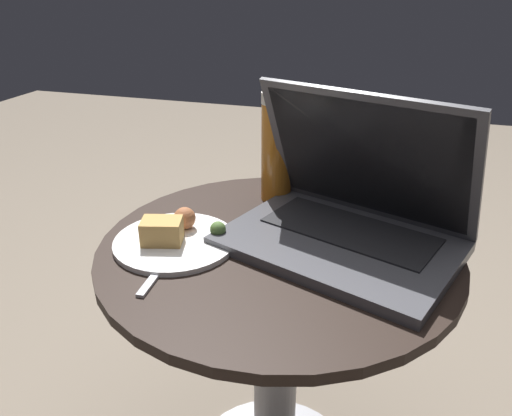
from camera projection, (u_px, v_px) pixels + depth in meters
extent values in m
cylinder|color=#9E9EA3|center=(275.00, 371.00, 0.94)|extent=(0.08, 0.08, 0.51)
cylinder|color=black|center=(278.00, 249.00, 0.83)|extent=(0.59, 0.59, 0.02)
cube|color=#47474C|center=(338.00, 244.00, 0.81)|extent=(0.42, 0.36, 0.02)
cube|color=black|center=(350.00, 230.00, 0.83)|extent=(0.31, 0.21, 0.00)
cube|color=#47474C|center=(367.00, 158.00, 0.81)|extent=(0.37, 0.22, 0.23)
cube|color=black|center=(366.00, 159.00, 0.81)|extent=(0.34, 0.19, 0.21)
cylinder|color=#C6701E|center=(277.00, 153.00, 0.95)|extent=(0.06, 0.06, 0.19)
cylinder|color=white|center=(278.00, 98.00, 0.91)|extent=(0.06, 0.06, 0.02)
cylinder|color=white|center=(175.00, 242.00, 0.82)|extent=(0.20, 0.20, 0.01)
cube|color=tan|center=(162.00, 231.00, 0.80)|extent=(0.07, 0.06, 0.04)
sphere|color=#4C6B33|center=(218.00, 229.00, 0.82)|extent=(0.03, 0.03, 0.03)
sphere|color=#9E5B38|center=(185.00, 218.00, 0.85)|extent=(0.04, 0.04, 0.04)
cube|color=silver|center=(157.00, 274.00, 0.74)|extent=(0.02, 0.12, 0.00)
cube|color=silver|center=(178.00, 246.00, 0.81)|extent=(0.03, 0.05, 0.00)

